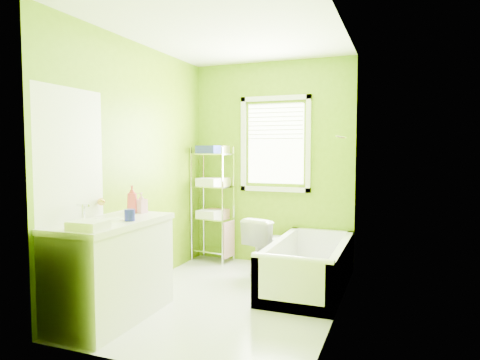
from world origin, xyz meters
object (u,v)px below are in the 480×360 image
at_px(bathtub, 309,272).
at_px(toilet, 268,244).
at_px(wire_shelf_unit, 214,191).
at_px(vanity, 112,266).

distance_m(bathtub, toilet, 0.75).
bearing_deg(wire_shelf_unit, bathtub, -25.76).
xyz_separation_m(bathtub, wire_shelf_unit, (-1.42, 0.68, 0.76)).
relative_size(bathtub, wire_shelf_unit, 1.06).
bearing_deg(bathtub, wire_shelf_unit, 154.24).
bearing_deg(wire_shelf_unit, toilet, -16.74).
xyz_separation_m(vanity, wire_shelf_unit, (0.02, 2.12, 0.47)).
bearing_deg(bathtub, vanity, -134.95).
height_order(bathtub, toilet, toilet).
xyz_separation_m(toilet, vanity, (-0.85, -1.87, 0.13)).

